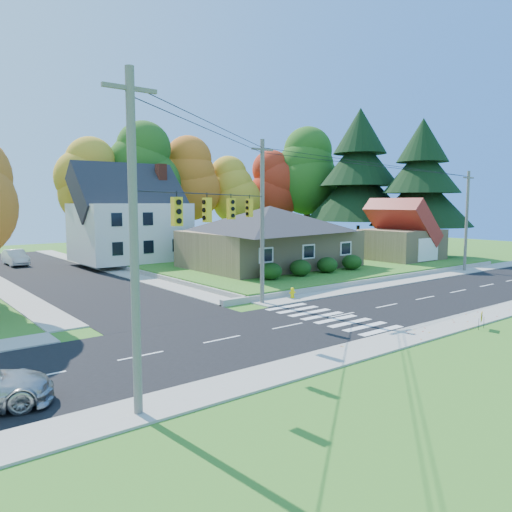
% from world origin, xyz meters
% --- Properties ---
extents(ground, '(120.00, 120.00, 0.00)m').
position_xyz_m(ground, '(0.00, 0.00, 0.00)').
color(ground, '#3D7923').
extents(road_main, '(90.00, 8.00, 0.02)m').
position_xyz_m(road_main, '(0.00, 0.00, 0.01)').
color(road_main, black).
rests_on(road_main, ground).
extents(road_cross, '(8.00, 44.00, 0.02)m').
position_xyz_m(road_cross, '(-8.00, 26.00, 0.01)').
color(road_cross, black).
rests_on(road_cross, ground).
extents(sidewalk_north, '(90.00, 2.00, 0.08)m').
position_xyz_m(sidewalk_north, '(0.00, 5.00, 0.04)').
color(sidewalk_north, '#9C9A90').
rests_on(sidewalk_north, ground).
extents(sidewalk_south, '(90.00, 2.00, 0.08)m').
position_xyz_m(sidewalk_south, '(0.00, -5.00, 0.04)').
color(sidewalk_south, '#9C9A90').
rests_on(sidewalk_south, ground).
extents(lawn, '(30.00, 30.00, 0.50)m').
position_xyz_m(lawn, '(13.00, 21.00, 0.25)').
color(lawn, '#3D7923').
rests_on(lawn, ground).
extents(ranch_house, '(14.60, 10.60, 5.40)m').
position_xyz_m(ranch_house, '(8.00, 16.00, 3.27)').
color(ranch_house, tan).
rests_on(ranch_house, lawn).
extents(colonial_house, '(10.40, 8.40, 9.60)m').
position_xyz_m(colonial_house, '(0.04, 28.00, 4.58)').
color(colonial_house, silver).
rests_on(colonial_house, lawn).
extents(garage, '(7.30, 6.30, 4.60)m').
position_xyz_m(garage, '(22.00, 11.99, 2.84)').
color(garage, tan).
rests_on(garage, lawn).
extents(hedge_row, '(10.70, 1.70, 1.27)m').
position_xyz_m(hedge_row, '(7.50, 9.80, 1.14)').
color(hedge_row, '#163A10').
rests_on(hedge_row, lawn).
extents(traffic_infrastructure, '(38.10, 10.66, 10.00)m').
position_xyz_m(traffic_infrastructure, '(-0.15, 1.35, 5.15)').
color(traffic_infrastructure, '#666059').
rests_on(traffic_infrastructure, ground).
extents(tree_lot_0, '(6.72, 6.72, 12.51)m').
position_xyz_m(tree_lot_0, '(-2.00, 34.00, 8.31)').
color(tree_lot_0, '#3F2A19').
rests_on(tree_lot_0, lawn).
extents(tree_lot_1, '(7.84, 7.84, 14.60)m').
position_xyz_m(tree_lot_1, '(4.00, 33.00, 9.61)').
color(tree_lot_1, '#3F2A19').
rests_on(tree_lot_1, lawn).
extents(tree_lot_2, '(7.28, 7.28, 13.56)m').
position_xyz_m(tree_lot_2, '(10.00, 34.00, 8.96)').
color(tree_lot_2, '#3F2A19').
rests_on(tree_lot_2, lawn).
extents(tree_lot_3, '(6.16, 6.16, 11.47)m').
position_xyz_m(tree_lot_3, '(16.00, 33.00, 7.65)').
color(tree_lot_3, '#3F2A19').
rests_on(tree_lot_3, lawn).
extents(tree_lot_4, '(6.72, 6.72, 12.51)m').
position_xyz_m(tree_lot_4, '(22.00, 32.00, 8.31)').
color(tree_lot_4, '#3F2A19').
rests_on(tree_lot_4, lawn).
extents(tree_lot_5, '(8.40, 8.40, 15.64)m').
position_xyz_m(tree_lot_5, '(26.00, 30.00, 10.27)').
color(tree_lot_5, '#3F2A19').
rests_on(tree_lot_5, lawn).
extents(conifer_east_a, '(12.80, 12.80, 16.96)m').
position_xyz_m(conifer_east_a, '(27.00, 22.00, 9.39)').
color(conifer_east_a, '#3F2A19').
rests_on(conifer_east_a, lawn).
extents(conifer_east_b, '(11.20, 11.20, 14.84)m').
position_xyz_m(conifer_east_b, '(28.00, 14.00, 8.28)').
color(conifer_east_b, '#3F2A19').
rests_on(conifer_east_b, lawn).
extents(white_car, '(1.70, 4.72, 1.55)m').
position_xyz_m(white_car, '(-9.14, 34.71, 0.79)').
color(white_car, silver).
rests_on(white_car, road_cross).
extents(fire_hydrant, '(0.43, 0.34, 0.76)m').
position_xyz_m(fire_hydrant, '(0.98, 5.16, 0.36)').
color(fire_hydrant, '#FDE103').
rests_on(fire_hydrant, ground).
extents(yard_sign, '(0.64, 0.30, 0.85)m').
position_xyz_m(yard_sign, '(3.23, -6.30, 0.61)').
color(yard_sign, black).
rests_on(yard_sign, ground).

